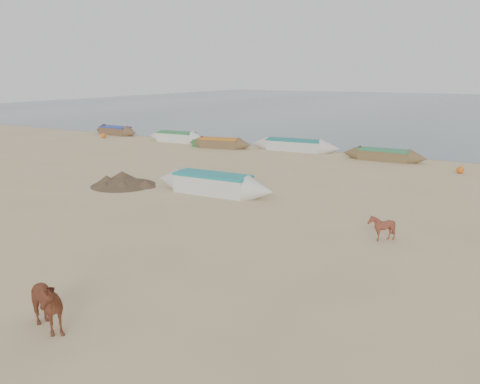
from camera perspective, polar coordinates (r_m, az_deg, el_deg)
name	(u,v)px	position (r m, az deg, el deg)	size (l,w,h in m)	color
ground	(185,243)	(16.88, -6.67, -6.22)	(140.00, 140.00, 0.00)	tan
sea	(446,106)	(95.40, 23.84, 9.55)	(160.00, 160.00, 0.00)	slate
cow_adult	(42,304)	(12.04, -23.03, -12.50)	(0.74, 1.63, 1.37)	brown
calf_front	(382,228)	(17.62, 16.88, -4.17)	(0.80, 0.90, 0.99)	brown
near_canoe	(213,184)	(23.51, -3.36, 1.02)	(6.69, 1.35, 1.01)	silver
debris_pile	(123,181)	(26.07, -14.05, 1.28)	(3.47, 3.47, 0.43)	brown
waterline_canoes	(340,150)	(35.36, 12.05, 5.06)	(57.01, 3.92, 0.89)	brown
beach_clutter	(420,159)	(33.70, 21.06, 3.78)	(47.68, 4.98, 0.64)	#2C622E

